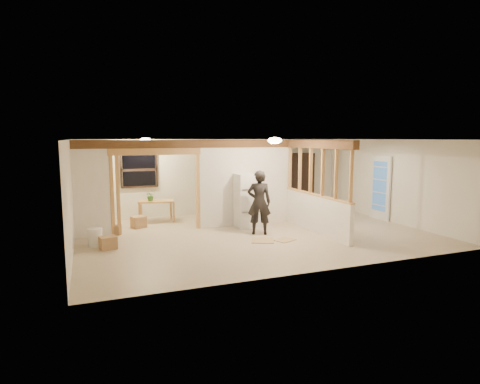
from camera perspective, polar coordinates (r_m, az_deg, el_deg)
name	(u,v)px	position (r m, az deg, el deg)	size (l,w,h in m)	color
floor	(255,234)	(10.78, 2.20, -5.97)	(9.00, 6.50, 0.01)	#BEA98D
ceiling	(256,140)	(10.48, 2.27, 7.46)	(9.00, 6.50, 0.01)	white
wall_back	(218,176)	(13.59, -3.19, 2.22)	(9.00, 0.01, 2.50)	silver
wall_front	(324,207)	(7.71, 11.82, -2.10)	(9.00, 0.01, 2.50)	silver
wall_left	(71,196)	(9.72, -22.95, -0.55)	(0.01, 6.50, 2.50)	silver
wall_right	(392,181)	(13.00, 20.79, 1.49)	(0.01, 6.50, 2.50)	silver
partition_left_stub	(91,189)	(10.90, -20.40, 0.41)	(0.90, 0.12, 2.50)	white
partition_center	(246,182)	(11.73, 0.82, 1.37)	(2.80, 0.12, 2.50)	white
doorway_frame	(157,192)	(11.06, -11.79, 0.04)	(2.46, 0.14, 2.20)	tan
header_beam_back	(206,144)	(11.27, -4.88, 6.85)	(7.00, 0.18, 0.22)	brown
header_beam_right	(317,144)	(10.87, 10.94, 6.71)	(0.18, 3.30, 0.22)	brown
pony_wall	(316,214)	(11.05, 10.69, -3.08)	(0.12, 3.20, 1.00)	white
stud_partition	(317,171)	(10.90, 10.84, 2.92)	(0.14, 3.20, 1.32)	tan
window_back	(139,170)	(12.93, -14.14, 3.06)	(1.12, 0.10, 1.10)	black
french_door	(380,188)	(13.27, 19.33, 0.59)	(0.12, 0.86, 2.00)	white
ceiling_dome_main	(275,140)	(10.15, 4.96, 7.32)	(0.36, 0.36, 0.16)	#FFEABF
ceiling_dome_util	(145,140)	(12.04, -13.30, 7.20)	(0.32, 0.32, 0.14)	#FFEABF
hanging_bulb	(167,151)	(11.43, -10.28, 5.76)	(0.07, 0.07, 0.07)	#FFD88C
refrigerator	(247,201)	(11.42, 1.01, -1.24)	(0.63, 0.61, 1.54)	silver
woman	(259,202)	(10.58, 2.74, -1.48)	(0.62, 0.41, 1.71)	#2A2828
work_table	(157,211)	(12.46, -11.78, -2.69)	(1.05, 0.53, 0.66)	tan
potted_plant	(151,195)	(12.34, -12.61, -0.49)	(0.29, 0.25, 0.32)	#315824
shop_vac	(105,221)	(11.73, -18.68, -3.94)	(0.40, 0.40, 0.52)	maroon
bookshelf	(300,181)	(14.61, 8.50, 1.56)	(1.00, 0.33, 2.01)	black
bucket	(95,237)	(10.13, -19.93, -6.06)	(0.34, 0.34, 0.43)	silver
box_util_a	(139,222)	(11.84, -14.22, -4.14)	(0.37, 0.32, 0.32)	#A37A4E
box_util_b	(115,230)	(11.16, -17.29, -5.17)	(0.27, 0.27, 0.25)	#A37A4E
box_front	(108,243)	(9.78, -18.24, -6.87)	(0.36, 0.29, 0.29)	#A37A4E
floor_panel_near	(263,240)	(10.06, 3.24, -6.89)	(0.54, 0.54, 0.02)	tan
floor_panel_far	(284,240)	(10.16, 6.34, -6.78)	(0.48, 0.39, 0.02)	tan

